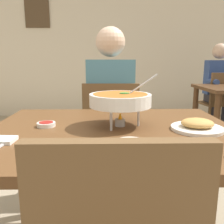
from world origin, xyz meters
TOP-DOWN VIEW (x-y plane):
  - cafe_rear_partition at (0.00, 3.62)m, footprint 10.00×0.10m
  - picture_frame_hung at (-1.29, 3.56)m, footprint 0.44×0.03m
  - dining_table_main at (0.00, 0.00)m, footprint 1.19×0.95m
  - chair_diner_main at (-0.00, 0.76)m, footprint 0.44×0.44m
  - diner_main at (0.00, 0.80)m, footprint 0.40×0.45m
  - curry_bowl at (0.04, 0.05)m, footprint 0.33×0.30m
  - rice_plate at (0.05, -0.32)m, footprint 0.24×0.24m
  - appetizer_plate at (0.39, -0.03)m, footprint 0.24×0.24m
  - sauce_dish at (-0.33, 0.05)m, footprint 0.09×0.09m
  - napkin_folded at (-0.45, -0.18)m, footprint 0.12×0.09m
  - spoon_utensil at (-0.42, -0.23)m, footprint 0.03×0.17m
  - chair_bg_left at (1.62, 2.35)m, footprint 0.49×0.49m
  - patron_bg_left at (1.63, 2.46)m, footprint 0.40×0.45m

SIDE VIEW (x-z plane):
  - chair_diner_main at x=0.00m, z-range 0.06..0.96m
  - chair_bg_left at x=1.62m, z-range 0.06..0.96m
  - dining_table_main at x=0.00m, z-range 0.27..1.01m
  - diner_main at x=0.00m, z-range 0.09..1.40m
  - patron_bg_left at x=1.63m, z-range 0.09..1.40m
  - spoon_utensil at x=-0.42m, z-range 0.75..0.75m
  - napkin_folded at x=-0.45m, z-range 0.74..0.76m
  - sauce_dish at x=-0.33m, z-range 0.75..0.77m
  - rice_plate at x=0.05m, z-range 0.74..0.79m
  - appetizer_plate at x=0.39m, z-range 0.74..0.79m
  - curry_bowl at x=0.04m, z-range 0.75..1.00m
  - cafe_rear_partition at x=0.00m, z-range 0.00..3.00m
  - picture_frame_hung at x=-1.29m, z-range 1.65..2.21m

